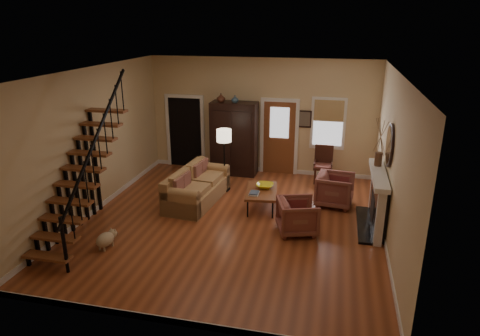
% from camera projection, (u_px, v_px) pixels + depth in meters
% --- Properties ---
extents(room, '(7.00, 7.33, 3.30)m').
position_uv_depth(room, '(232.00, 136.00, 10.76)').
color(room, '#994A27').
rests_on(room, ground).
extents(staircase, '(0.94, 2.80, 3.20)m').
position_uv_depth(staircase, '(78.00, 163.00, 8.41)').
color(staircase, brown).
rests_on(staircase, ground).
extents(fireplace, '(0.33, 1.95, 2.30)m').
position_uv_depth(fireplace, '(379.00, 195.00, 9.10)').
color(fireplace, black).
rests_on(fireplace, ground).
extents(armoire, '(1.30, 0.60, 2.10)m').
position_uv_depth(armoire, '(234.00, 139.00, 12.24)').
color(armoire, black).
rests_on(armoire, ground).
extents(vase_a, '(0.24, 0.24, 0.25)m').
position_uv_depth(vase_a, '(221.00, 98.00, 11.84)').
color(vase_a, '#4C2619').
rests_on(vase_a, armoire).
extents(vase_b, '(0.20, 0.20, 0.21)m').
position_uv_depth(vase_b, '(235.00, 99.00, 11.76)').
color(vase_b, '#334C60').
rests_on(vase_b, armoire).
extents(sofa, '(1.14, 2.23, 0.80)m').
position_uv_depth(sofa, '(197.00, 186.00, 10.50)').
color(sofa, '#AA7E4D').
rests_on(sofa, ground).
extents(coffee_table, '(0.85, 1.29, 0.47)m').
position_uv_depth(coffee_table, '(261.00, 199.00, 10.18)').
color(coffee_table, brown).
rests_on(coffee_table, ground).
extents(bowl, '(0.42, 0.42, 0.10)m').
position_uv_depth(bowl, '(265.00, 186.00, 10.21)').
color(bowl, yellow).
rests_on(bowl, coffee_table).
extents(books, '(0.22, 0.30, 0.06)m').
position_uv_depth(books, '(254.00, 193.00, 9.84)').
color(books, beige).
rests_on(books, coffee_table).
extents(armchair_left, '(1.01, 0.99, 0.74)m').
position_uv_depth(armchair_left, '(298.00, 216.00, 8.98)').
color(armchair_left, maroon).
rests_on(armchair_left, ground).
extents(armchair_right, '(0.95, 0.93, 0.78)m').
position_uv_depth(armchair_right, '(335.00, 190.00, 10.30)').
color(armchair_right, maroon).
rests_on(armchair_right, ground).
extents(floor_lamp, '(0.42, 0.42, 1.65)m').
position_uv_depth(floor_lamp, '(224.00, 160.00, 11.06)').
color(floor_lamp, black).
rests_on(floor_lamp, ground).
extents(side_chair, '(0.54, 0.54, 1.02)m').
position_uv_depth(side_chair, '(323.00, 165.00, 11.70)').
color(side_chair, '#3D1D13').
rests_on(side_chair, ground).
extents(dog, '(0.38, 0.52, 0.34)m').
position_uv_depth(dog, '(105.00, 241.00, 8.39)').
color(dog, '#CEB68D').
rests_on(dog, ground).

